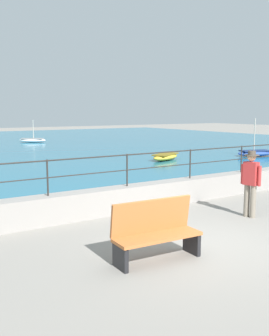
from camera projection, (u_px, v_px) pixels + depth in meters
ground_plane at (208, 242)px, 8.37m from camera, size 120.00×120.00×0.00m
promenade_wall at (127, 198)px, 10.96m from camera, size 20.00×0.56×0.70m
railing at (127, 163)px, 10.82m from camera, size 18.44×0.04×0.90m
bench_main at (155, 230)px, 7.33m from camera, size 1.73×0.66×1.13m
person_walking at (251, 180)px, 10.21m from camera, size 0.38×0.56×1.75m
boat_0 at (33, 140)px, 34.08m from camera, size 2.39×2.08×1.94m
boat_1 at (255, 153)px, 23.71m from camera, size 2.46×1.56×2.29m
boat_2 at (165, 157)px, 21.81m from camera, size 2.46×1.80×0.36m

